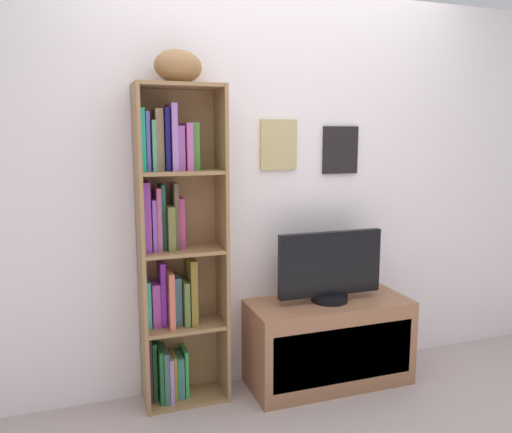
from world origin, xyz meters
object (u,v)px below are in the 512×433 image
object	(u,v)px
bookshelf	(174,250)
football	(178,66)
tv_stand	(329,342)
television	(330,268)

from	to	relation	value
bookshelf	football	xyz separation A→B (m)	(0.04, -0.03, 0.98)
tv_stand	television	size ratio (longest dim) A/B	1.50
football	television	bearing A→B (deg)	-5.57
bookshelf	television	world-z (taller)	bookshelf
football	tv_stand	bearing A→B (deg)	-5.65
bookshelf	television	xyz separation A→B (m)	(0.91, -0.11, -0.15)
football	television	xyz separation A→B (m)	(0.87, -0.08, -1.14)
tv_stand	football	bearing A→B (deg)	174.35
tv_stand	bookshelf	bearing A→B (deg)	172.79
football	television	size ratio (longest dim) A/B	0.41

